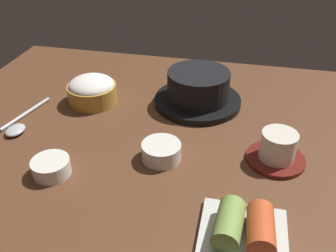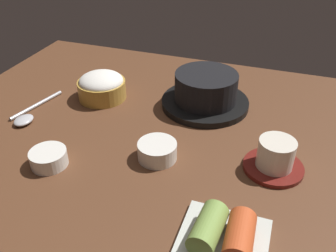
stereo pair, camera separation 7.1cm
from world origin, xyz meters
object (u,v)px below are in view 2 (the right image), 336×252
object	(u,v)px
kimchi_plate	(223,237)
spoon	(28,115)
side_bowl_near	(49,158)
stone_pot	(206,91)
tea_cup_with_saucer	(275,157)
rice_bowl	(102,86)
banchan_cup_center	(157,150)

from	to	relation	value
kimchi_plate	spoon	size ratio (longest dim) A/B	0.75
kimchi_plate	side_bowl_near	bearing A→B (deg)	167.51
stone_pot	tea_cup_with_saucer	distance (cm)	24.62
tea_cup_with_saucer	side_bowl_near	distance (cm)	40.12
rice_bowl	spoon	xyz separation A→B (cm)	(-11.07, -13.28, -2.46)
banchan_cup_center	side_bowl_near	xyz separation A→B (cm)	(-17.72, -8.15, -0.19)
stone_pot	rice_bowl	bearing A→B (deg)	-169.47
rice_bowl	kimchi_plate	size ratio (longest dim) A/B	0.90
rice_bowl	banchan_cup_center	world-z (taller)	rice_bowl
tea_cup_with_saucer	banchan_cup_center	xyz separation A→B (cm)	(-20.54, -3.88, -0.88)
rice_bowl	kimchi_plate	world-z (taller)	rice_bowl
rice_bowl	kimchi_plate	xyz separation A→B (cm)	(35.84, -32.69, -1.13)
kimchi_plate	spoon	distance (cm)	50.79
stone_pot	side_bowl_near	distance (cm)	36.61
tea_cup_with_saucer	kimchi_plate	distance (cm)	20.04
banchan_cup_center	tea_cup_with_saucer	bearing A→B (deg)	10.70
spoon	banchan_cup_center	bearing A→B (deg)	-7.09
tea_cup_with_saucer	kimchi_plate	world-z (taller)	tea_cup_with_saucer
rice_bowl	kimchi_plate	bearing A→B (deg)	-42.37
stone_pot	kimchi_plate	world-z (taller)	stone_pot
side_bowl_near	tea_cup_with_saucer	bearing A→B (deg)	17.45
kimchi_plate	spoon	xyz separation A→B (cm)	(-46.91, 19.41, -1.33)
rice_bowl	banchan_cup_center	distance (cm)	26.66
side_bowl_near	spoon	size ratio (longest dim) A/B	0.40
kimchi_plate	spoon	world-z (taller)	kimchi_plate
kimchi_plate	side_bowl_near	size ratio (longest dim) A/B	1.87
tea_cup_with_saucer	banchan_cup_center	size ratio (longest dim) A/B	1.47
stone_pot	side_bowl_near	size ratio (longest dim) A/B	2.98
stone_pot	kimchi_plate	xyz separation A→B (cm)	(12.00, -37.13, -1.70)
banchan_cup_center	stone_pot	bearing A→B (deg)	80.82
stone_pot	banchan_cup_center	world-z (taller)	stone_pot
spoon	kimchi_plate	bearing A→B (deg)	-22.48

